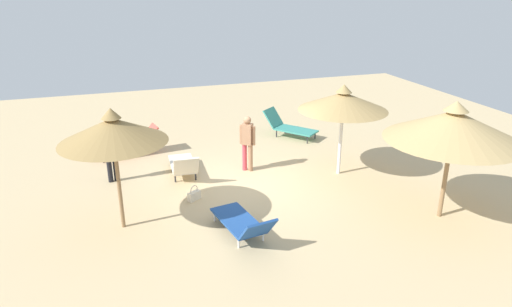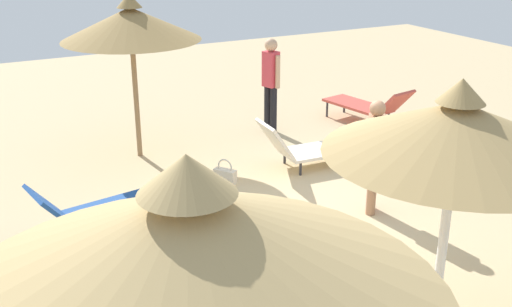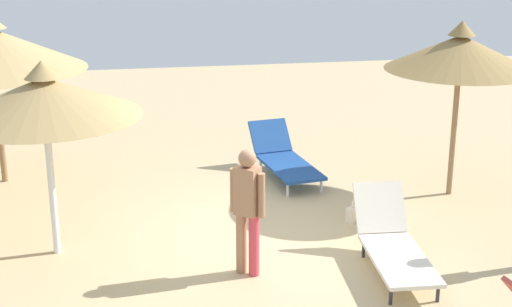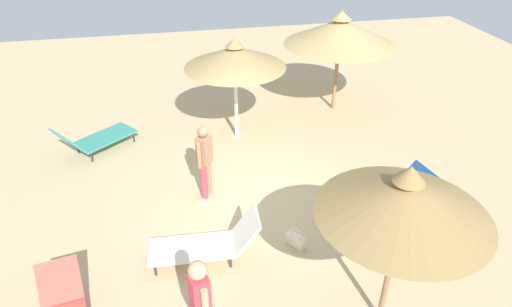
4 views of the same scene
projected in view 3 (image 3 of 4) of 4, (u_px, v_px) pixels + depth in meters
The scene contains 7 objects.
ground at pixel (252, 245), 10.34m from camera, with size 24.00×24.00×0.10m, color tan.
parasol_umbrella_edge at pixel (460, 52), 11.38m from camera, with size 2.24×2.24×2.72m.
parasol_umbrella_far_right at pixel (44, 97), 9.38m from camera, with size 2.40×2.40×2.54m.
lounge_chair_near_left at pixel (393, 243), 9.49m from camera, with size 0.76×1.92×0.85m.
lounge_chair_front at pixel (284, 158), 12.73m from camera, with size 0.98×1.99×0.77m.
person_standing_back at pixel (247, 205), 9.17m from camera, with size 0.39×0.34×1.60m.
handbag at pixel (357, 212), 11.00m from camera, with size 0.37×0.31×0.40m.
Camera 3 is at (1.56, 9.33, 4.31)m, focal length 53.82 mm.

